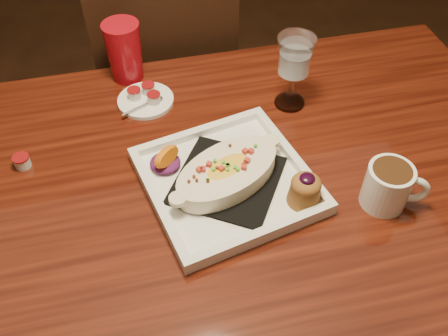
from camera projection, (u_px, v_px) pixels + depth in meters
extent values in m
cube|color=maroon|center=(206.00, 189.00, 1.05)|extent=(1.50, 0.90, 0.04)
cylinder|color=black|center=(380.00, 144.00, 1.68)|extent=(0.07, 0.07, 0.71)
cube|color=black|center=(166.00, 91.00, 1.72)|extent=(0.42, 0.42, 0.04)
cylinder|color=black|center=(205.00, 103.00, 2.02)|extent=(0.04, 0.04, 0.45)
cylinder|color=black|center=(121.00, 116.00, 1.97)|extent=(0.04, 0.04, 0.45)
cylinder|color=black|center=(225.00, 162.00, 1.80)|extent=(0.04, 0.04, 0.45)
cylinder|color=black|center=(131.00, 178.00, 1.75)|extent=(0.04, 0.04, 0.45)
cube|color=black|center=(169.00, 62.00, 1.41)|extent=(0.40, 0.03, 0.46)
cube|color=white|center=(227.00, 183.00, 1.03)|extent=(0.38, 0.38, 0.01)
cube|color=black|center=(227.00, 180.00, 1.02)|extent=(0.28, 0.28, 0.01)
ellipsoid|color=yellow|center=(227.00, 172.00, 1.01)|extent=(0.23, 0.19, 0.04)
ellipsoid|color=#5C1550|center=(165.00, 163.00, 1.05)|extent=(0.07, 0.07, 0.02)
cone|color=brown|center=(305.00, 192.00, 0.97)|extent=(0.07, 0.07, 0.05)
ellipsoid|color=brown|center=(306.00, 184.00, 0.95)|extent=(0.06, 0.06, 0.03)
ellipsoid|color=black|center=(307.00, 179.00, 0.94)|extent=(0.03, 0.03, 0.01)
cylinder|color=white|center=(387.00, 186.00, 0.97)|extent=(0.09, 0.09, 0.09)
cylinder|color=#351D0E|center=(392.00, 173.00, 0.94)|extent=(0.08, 0.08, 0.02)
torus|color=white|center=(412.00, 190.00, 0.96)|extent=(0.07, 0.04, 0.07)
cylinder|color=silver|center=(289.00, 102.00, 1.21)|extent=(0.07, 0.07, 0.01)
cylinder|color=silver|center=(291.00, 88.00, 1.18)|extent=(0.01, 0.01, 0.08)
cone|color=silver|center=(295.00, 57.00, 1.11)|extent=(0.09, 0.09, 0.09)
cylinder|color=white|center=(146.00, 100.00, 1.21)|extent=(0.14, 0.14, 0.01)
cylinder|color=silver|center=(134.00, 94.00, 1.20)|extent=(0.03, 0.03, 0.02)
cylinder|color=maroon|center=(134.00, 90.00, 1.19)|extent=(0.03, 0.03, 0.00)
cylinder|color=silver|center=(149.00, 89.00, 1.22)|extent=(0.03, 0.03, 0.02)
cylinder|color=maroon|center=(148.00, 85.00, 1.21)|extent=(0.03, 0.03, 0.00)
cylinder|color=silver|center=(154.00, 98.00, 1.19)|extent=(0.03, 0.03, 0.02)
cylinder|color=maroon|center=(153.00, 94.00, 1.18)|extent=(0.03, 0.03, 0.00)
cylinder|color=silver|center=(22.00, 162.00, 1.06)|extent=(0.03, 0.03, 0.03)
cylinder|color=maroon|center=(20.00, 157.00, 1.05)|extent=(0.04, 0.04, 0.00)
cone|color=#AF0C19|center=(124.00, 52.00, 1.23)|extent=(0.09, 0.09, 0.15)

